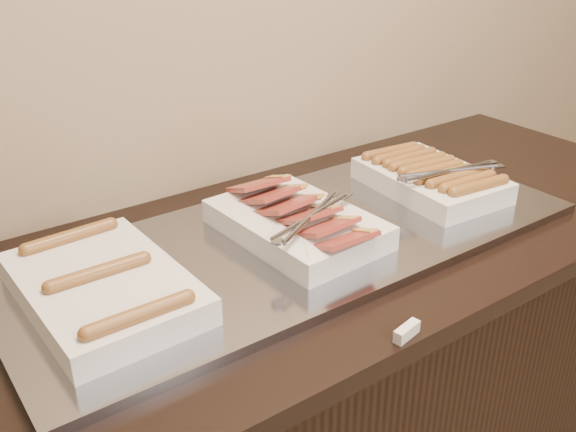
{
  "coord_description": "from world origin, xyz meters",
  "views": [
    {
      "loc": [
        -0.7,
        1.19,
        1.54
      ],
      "look_at": [
        -0.02,
        2.13,
        0.97
      ],
      "focal_mm": 40.0,
      "sensor_mm": 36.0,
      "label": 1
    }
  ],
  "objects_px": {
    "warming_tray": "(298,239)",
    "dish_center": "(298,222)",
    "counter": "(296,408)",
    "dish_right": "(432,177)",
    "dish_left": "(103,287)"
  },
  "relations": [
    {
      "from": "counter",
      "to": "dish_right",
      "type": "relative_size",
      "value": 5.99
    },
    {
      "from": "counter",
      "to": "warming_tray",
      "type": "distance_m",
      "value": 0.46
    },
    {
      "from": "dish_right",
      "to": "counter",
      "type": "bearing_deg",
      "value": -176.85
    },
    {
      "from": "warming_tray",
      "to": "dish_center",
      "type": "xyz_separation_m",
      "value": [
        -0.0,
        -0.0,
        0.04
      ]
    },
    {
      "from": "counter",
      "to": "dish_right",
      "type": "height_order",
      "value": "dish_right"
    },
    {
      "from": "counter",
      "to": "dish_center",
      "type": "bearing_deg",
      "value": -130.07
    },
    {
      "from": "dish_left",
      "to": "dish_right",
      "type": "distance_m",
      "value": 0.8
    },
    {
      "from": "dish_left",
      "to": "dish_right",
      "type": "bearing_deg",
      "value": -2.0
    },
    {
      "from": "counter",
      "to": "warming_tray",
      "type": "relative_size",
      "value": 1.72
    },
    {
      "from": "dish_left",
      "to": "dish_center",
      "type": "height_order",
      "value": "dish_center"
    },
    {
      "from": "warming_tray",
      "to": "dish_center",
      "type": "relative_size",
      "value": 3.25
    },
    {
      "from": "counter",
      "to": "dish_left",
      "type": "relative_size",
      "value": 5.47
    },
    {
      "from": "counter",
      "to": "dish_right",
      "type": "xyz_separation_m",
      "value": [
        0.39,
        -0.0,
        0.5
      ]
    },
    {
      "from": "warming_tray",
      "to": "dish_left",
      "type": "height_order",
      "value": "dish_left"
    },
    {
      "from": "dish_right",
      "to": "warming_tray",
      "type": "bearing_deg",
      "value": -176.85
    }
  ]
}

